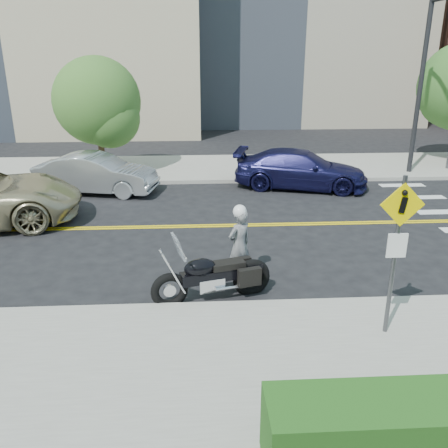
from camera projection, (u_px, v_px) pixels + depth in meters
name	position (u px, v px, depth m)	size (l,w,h in m)	color
ground_plane	(175.00, 227.00, 14.64)	(120.00, 120.00, 0.00)	black
sidewalk_near	(155.00, 385.00, 7.58)	(60.00, 5.00, 0.15)	#9E9B91
sidewalk_far	(181.00, 168.00, 21.65)	(60.00, 5.00, 0.15)	#9E9B91
traffic_light	(434.00, 63.00, 18.34)	(0.28, 4.50, 7.00)	black
pedestrian_sign	(397.00, 242.00, 8.27)	(0.78, 0.08, 3.00)	#4C4C51
motorcyclist	(239.00, 243.00, 10.96)	(0.76, 0.71, 1.85)	#BBBBC0
motorcycle	(213.00, 266.00, 10.11)	(2.59, 0.79, 1.58)	black
parked_car_silver	(96.00, 174.00, 17.90)	(1.58, 4.53, 1.49)	#A5A9AD
parked_car_blue	(301.00, 169.00, 18.58)	(2.09, 5.14, 1.49)	#171746
tree_far_a	(97.00, 101.00, 19.79)	(3.64, 3.64, 4.97)	#382619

